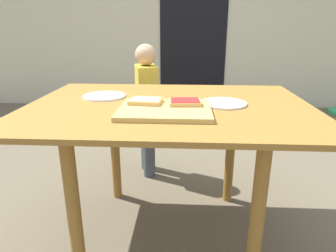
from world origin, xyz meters
name	(u,v)px	position (x,y,z in m)	size (l,w,h in m)	color
ground_plane	(169,233)	(0.00, 0.00, 0.00)	(16.00, 16.00, 0.00)	brown
house_door	(193,34)	(0.18, 2.84, 1.00)	(0.90, 0.02, 2.00)	black
dining_table	(169,124)	(0.00, 0.00, 0.65)	(1.36, 0.99, 0.76)	olive
cutting_board	(165,110)	(-0.01, -0.15, 0.77)	(0.40, 0.33, 0.02)	tan
pizza_slice_far_left	(146,101)	(-0.10, -0.07, 0.79)	(0.15, 0.13, 0.02)	#DFA557
pizza_slice_far_right	(185,102)	(0.08, -0.08, 0.79)	(0.15, 0.13, 0.02)	#DFA557
plate_white_right	(223,103)	(0.26, 0.01, 0.76)	(0.22, 0.22, 0.01)	white
plate_white_left	(104,96)	(-0.35, 0.13, 0.76)	(0.22, 0.22, 0.01)	white
child_left	(147,104)	(-0.21, 0.75, 0.56)	(0.20, 0.27, 0.99)	#434C55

